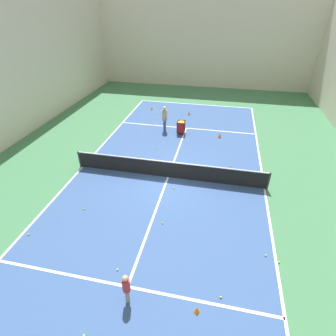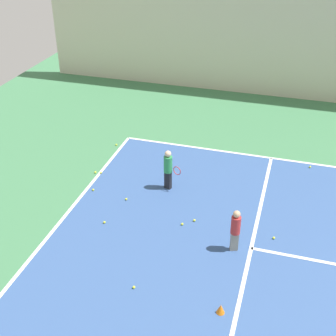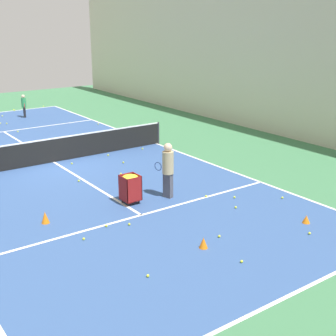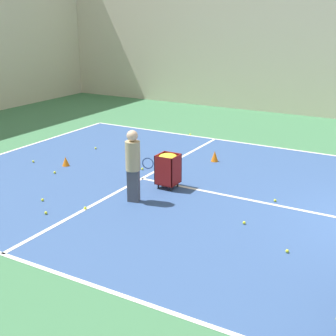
% 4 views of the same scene
% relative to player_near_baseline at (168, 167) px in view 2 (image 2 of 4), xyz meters
% --- Properties ---
extents(line_baseline_near, '(10.00, 0.10, 0.00)m').
position_rel_player_near_baseline_xyz_m(line_baseline_near, '(2.14, -2.43, -0.76)').
color(line_baseline_near, white).
rests_on(line_baseline_near, ground).
extents(line_service_near, '(10.00, 0.10, 0.00)m').
position_rel_player_near_baseline_xyz_m(line_service_near, '(2.14, 2.92, -0.76)').
color(line_service_near, white).
rests_on(line_service_near, ground).
extents(player_near_baseline, '(0.35, 0.62, 1.33)m').
position_rel_player_near_baseline_xyz_m(player_near_baseline, '(0.00, 0.00, 0.00)').
color(player_near_baseline, black).
rests_on(player_near_baseline, ground).
extents(child_midcourt, '(0.32, 0.32, 1.24)m').
position_rel_player_near_baseline_xyz_m(child_midcourt, '(2.32, 2.48, -0.05)').
color(child_midcourt, gray).
rests_on(child_midcourt, ground).
extents(training_cone_0, '(0.19, 0.19, 0.24)m').
position_rel_player_near_baseline_xyz_m(training_cone_0, '(4.51, 2.56, -0.64)').
color(training_cone_0, orange).
rests_on(training_cone_0, ground).
extents(tennis_ball_1, '(0.07, 0.07, 0.07)m').
position_rel_player_near_baseline_xyz_m(tennis_ball_1, '(1.58, 3.44, -0.73)').
color(tennis_ball_1, yellow).
rests_on(tennis_ball_1, ground).
extents(tennis_ball_11, '(0.07, 0.07, 0.07)m').
position_rel_player_near_baseline_xyz_m(tennis_ball_11, '(2.26, -1.20, -0.73)').
color(tennis_ball_11, yellow).
rests_on(tennis_ball_11, ground).
extents(tennis_ball_12, '(0.07, 0.07, 0.07)m').
position_rel_player_near_baseline_xyz_m(tennis_ball_12, '(-2.16, -2.64, -0.73)').
color(tennis_ball_12, yellow).
rests_on(tennis_ball_12, ground).
extents(tennis_ball_13, '(0.07, 0.07, 0.07)m').
position_rel_player_near_baseline_xyz_m(tennis_ball_13, '(0.83, -2.20, -0.73)').
color(tennis_ball_13, yellow).
rests_on(tennis_ball_13, ground).
extents(tennis_ball_15, '(0.07, 0.07, 0.07)m').
position_rel_player_near_baseline_xyz_m(tennis_ball_15, '(4.37, 0.46, -0.73)').
color(tennis_ball_15, yellow).
rests_on(tennis_ball_15, ground).
extents(tennis_ball_17, '(0.07, 0.07, 0.07)m').
position_rel_player_near_baseline_xyz_m(tennis_ball_17, '(1.71, 0.92, -0.73)').
color(tennis_ball_17, yellow).
rests_on(tennis_ball_17, ground).
extents(tennis_ball_22, '(0.07, 0.07, 0.07)m').
position_rel_player_near_baseline_xyz_m(tennis_ball_22, '(-0.16, -2.57, -0.73)').
color(tennis_ball_22, yellow).
rests_on(tennis_ball_22, ground).
extents(tennis_ball_25, '(0.07, 0.07, 0.07)m').
position_rel_player_near_baseline_xyz_m(tennis_ball_25, '(-2.57, 4.24, -0.73)').
color(tennis_ball_25, yellow).
rests_on(tennis_ball_25, ground).
extents(tennis_ball_26, '(0.07, 0.07, 0.07)m').
position_rel_player_near_baseline_xyz_m(tennis_ball_26, '(-0.18, -2.39, -0.73)').
color(tennis_ball_26, yellow).
rests_on(tennis_ball_26, ground).
extents(tennis_ball_29, '(0.07, 0.07, 0.07)m').
position_rel_player_near_baseline_xyz_m(tennis_ball_29, '(1.01, -1.03, -0.73)').
color(tennis_ball_29, yellow).
rests_on(tennis_ball_29, ground).
extents(tennis_ball_33, '(0.07, 0.07, 0.07)m').
position_rel_player_near_baseline_xyz_m(tennis_ball_33, '(1.44, 1.20, -0.73)').
color(tennis_ball_33, yellow).
rests_on(tennis_ball_33, ground).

